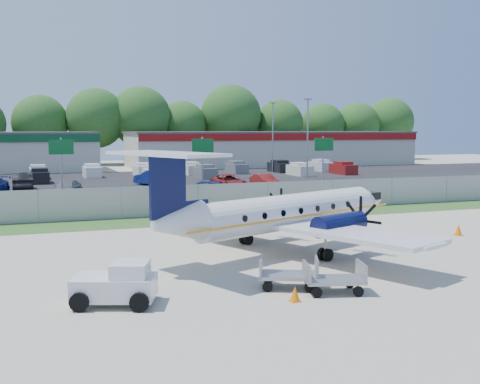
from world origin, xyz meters
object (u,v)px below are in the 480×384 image
object	(u,v)px
baggage_cart_near	(289,274)
baggage_cart_far	(334,279)
aircraft	(285,212)
pushback_tug	(118,284)

from	to	relation	value
baggage_cart_near	baggage_cart_far	bearing A→B (deg)	-41.86
aircraft	baggage_cart_far	distance (m)	7.18
baggage_cart_near	baggage_cart_far	size ratio (longest dim) A/B	1.06
aircraft	pushback_tug	bearing A→B (deg)	-145.88
aircraft	pushback_tug	world-z (taller)	aircraft
baggage_cart_far	baggage_cart_near	bearing A→B (deg)	138.14
pushback_tug	baggage_cart_far	size ratio (longest dim) A/B	1.30
aircraft	pushback_tug	distance (m)	10.30
aircraft	baggage_cart_far	bearing A→B (deg)	-100.43
aircraft	baggage_cart_near	distance (m)	6.49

